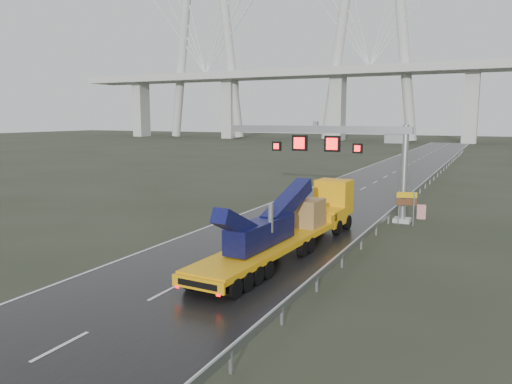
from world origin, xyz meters
The scene contains 7 objects.
ground centered at (0.00, 0.00, 0.00)m, with size 400.00×400.00×0.00m, color #272C1F.
road centered at (0.00, 40.00, 0.01)m, with size 11.00×200.00×0.02m, color black.
guardrail centered at (6.10, 30.00, 0.70)m, with size 0.20×140.00×1.40m, color gray, non-canonical shape.
sign_gantry centered at (2.10, 17.99, 5.61)m, with size 14.90×1.20×7.42m.
heavy_haul_truck centered at (2.49, 7.82, 1.59)m, with size 3.41×17.61×4.11m.
exit_sign_pair centered at (7.32, 17.00, 1.73)m, with size 1.38×0.54×2.47m.
striped_barrier centered at (8.00, 19.89, 0.54)m, with size 0.64×0.35×1.09m, color red.
Camera 1 is at (13.03, -19.51, 7.80)m, focal length 35.00 mm.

